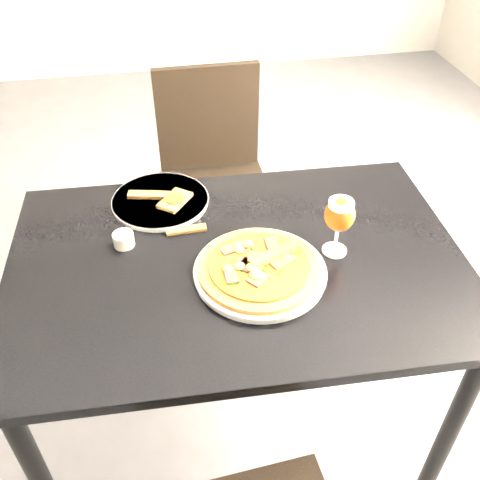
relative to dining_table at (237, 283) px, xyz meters
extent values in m
plane|color=#535255|center=(-0.21, 0.15, -0.66)|extent=(6.00, 6.00, 0.00)
cube|color=black|center=(0.00, 0.00, 0.08)|extent=(1.23, 0.85, 0.03)
cylinder|color=black|center=(0.53, -0.36, -0.30)|extent=(0.05, 0.05, 0.72)
cylinder|color=black|center=(-0.53, 0.36, -0.30)|extent=(0.05, 0.05, 0.72)
cylinder|color=black|center=(0.55, 0.32, -0.30)|extent=(0.05, 0.05, 0.72)
cube|color=black|center=(0.05, 0.69, -0.20)|extent=(0.43, 0.43, 0.04)
cylinder|color=black|center=(-0.12, 0.52, -0.44)|extent=(0.04, 0.04, 0.44)
cylinder|color=black|center=(0.22, 0.52, -0.44)|extent=(0.04, 0.04, 0.44)
cylinder|color=black|center=(-0.13, 0.86, -0.44)|extent=(0.04, 0.04, 0.44)
cylinder|color=black|center=(0.21, 0.86, -0.44)|extent=(0.04, 0.04, 0.44)
cube|color=black|center=(0.04, 0.88, 0.05)|extent=(0.41, 0.04, 0.43)
cylinder|color=silver|center=(0.05, -0.07, 0.10)|extent=(0.38, 0.38, 0.02)
cylinder|color=brown|center=(0.04, -0.07, 0.11)|extent=(0.31, 0.31, 0.01)
cylinder|color=red|center=(0.04, -0.07, 0.12)|extent=(0.25, 0.25, 0.01)
cube|color=#4D2B21|center=(0.08, -0.07, 0.13)|extent=(0.06, 0.03, 0.00)
cube|color=#4D2B21|center=(0.08, -0.03, 0.13)|extent=(0.06, 0.07, 0.00)
cube|color=#4D2B21|center=(0.03, 0.00, 0.13)|extent=(0.04, 0.07, 0.00)
cube|color=#4D2B21|center=(0.01, -0.06, 0.13)|extent=(0.07, 0.05, 0.00)
cube|color=#4D2B21|center=(-0.01, -0.10, 0.13)|extent=(0.07, 0.05, 0.00)
cube|color=#4D2B21|center=(0.03, -0.15, 0.13)|extent=(0.04, 0.07, 0.00)
cube|color=#4D2B21|center=(0.06, -0.10, 0.13)|extent=(0.06, 0.07, 0.00)
ellipsoid|color=#E0C649|center=(0.06, -0.06, 0.13)|extent=(0.03, 0.03, 0.01)
ellipsoid|color=#E0C649|center=(0.06, 0.00, 0.13)|extent=(0.03, 0.03, 0.01)
ellipsoid|color=#E0C649|center=(0.03, -0.05, 0.13)|extent=(0.03, 0.03, 0.01)
ellipsoid|color=#E0C649|center=(-0.03, -0.05, 0.13)|extent=(0.03, 0.03, 0.01)
ellipsoid|color=#E0C649|center=(0.02, -0.08, 0.13)|extent=(0.03, 0.03, 0.01)
ellipsoid|color=#E0C649|center=(0.02, -0.15, 0.13)|extent=(0.03, 0.03, 0.01)
ellipsoid|color=#E0C649|center=(0.05, -0.09, 0.13)|extent=(0.03, 0.03, 0.01)
ellipsoid|color=#E0C649|center=(0.12, -0.09, 0.13)|extent=(0.03, 0.03, 0.01)
cube|color=#154A0D|center=(0.05, -0.06, 0.13)|extent=(0.01, 0.02, 0.00)
cube|color=#154A0D|center=(0.03, -0.02, 0.13)|extent=(0.01, 0.02, 0.00)
cube|color=#154A0D|center=(-0.02, -0.02, 0.13)|extent=(0.02, 0.02, 0.00)
cube|color=#154A0D|center=(0.01, -0.07, 0.13)|extent=(0.02, 0.00, 0.00)
cube|color=#154A0D|center=(-0.01, -0.11, 0.13)|extent=(0.02, 0.01, 0.00)
cube|color=#154A0D|center=(0.04, -0.09, 0.13)|extent=(0.01, 0.02, 0.00)
cube|color=#154A0D|center=(0.06, -0.12, 0.13)|extent=(0.01, 0.02, 0.00)
cube|color=#154A0D|center=(0.11, -0.12, 0.13)|extent=(0.02, 0.02, 0.00)
cube|color=#154A0D|center=(0.08, -0.07, 0.13)|extent=(0.02, 0.00, 0.00)
cube|color=#154A0D|center=(0.10, -0.04, 0.13)|extent=(0.02, 0.01, 0.00)
cube|color=brown|center=(0.08, -0.05, 0.13)|extent=(0.14, 0.08, 0.01)
cylinder|color=silver|center=(-0.18, 0.29, 0.10)|extent=(0.35, 0.35, 0.02)
cube|color=brown|center=(-0.21, 0.31, 0.11)|extent=(0.13, 0.06, 0.01)
cube|color=brown|center=(-0.14, 0.26, 0.11)|extent=(0.11, 0.12, 0.01)
cylinder|color=red|center=(-0.14, 0.26, 0.12)|extent=(0.06, 0.06, 0.00)
cube|color=brown|center=(-0.12, 0.14, 0.09)|extent=(0.11, 0.03, 0.01)
cylinder|color=beige|center=(-0.29, 0.11, 0.11)|extent=(0.06, 0.06, 0.04)
cylinder|color=yellow|center=(-0.29, 0.11, 0.12)|extent=(0.05, 0.05, 0.01)
cylinder|color=silver|center=(0.26, -0.02, 0.09)|extent=(0.07, 0.07, 0.00)
cylinder|color=silver|center=(0.26, -0.02, 0.13)|extent=(0.01, 0.01, 0.07)
ellipsoid|color=#9C400F|center=(0.26, -0.02, 0.21)|extent=(0.08, 0.08, 0.09)
cylinder|color=white|center=(0.26, -0.02, 0.25)|extent=(0.06, 0.06, 0.02)
camera|label=1|loc=(-0.18, -1.03, 1.03)|focal=40.00mm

